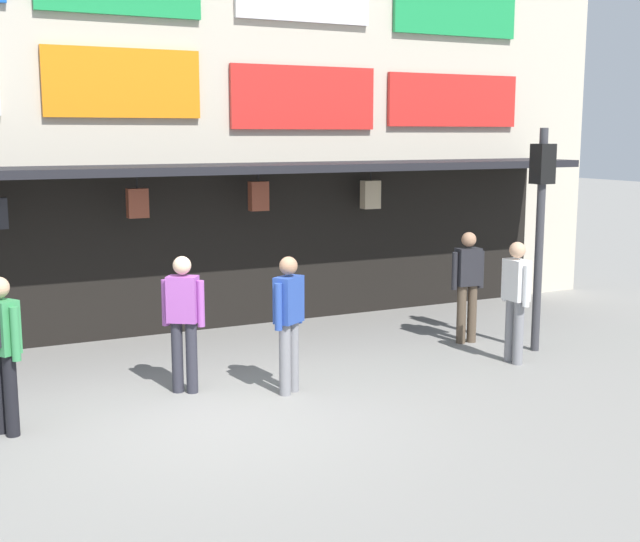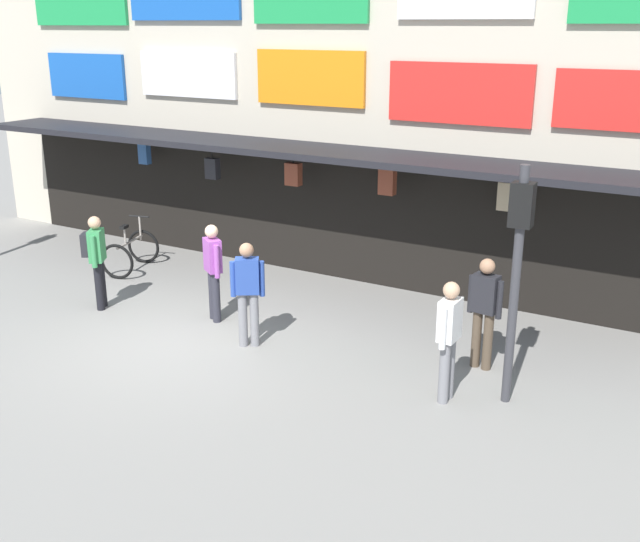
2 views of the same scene
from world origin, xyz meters
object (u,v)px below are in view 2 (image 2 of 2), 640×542
pedestrian_in_yellow (484,307)px  pedestrian_in_red (96,255)px  traffic_light_far (518,248)px  pedestrian_in_black (248,289)px  bicycle_parked (131,252)px  pedestrian_in_blue (449,335)px  pedestrian_in_green (213,267)px

pedestrian_in_yellow → pedestrian_in_red: bearing=-171.0°
traffic_light_far → pedestrian_in_yellow: (-0.63, 0.81, -1.19)m
traffic_light_far → pedestrian_in_red: 7.38m
traffic_light_far → pedestrian_in_yellow: 1.57m
pedestrian_in_yellow → pedestrian_in_black: (-3.40, -1.07, 0.00)m
bicycle_parked → pedestrian_in_red: 2.21m
pedestrian_in_blue → bicycle_parked: bearing=165.3°
pedestrian_in_yellow → bicycle_parked: bearing=174.1°
pedestrian_in_yellow → pedestrian_in_green: same height
traffic_light_far → pedestrian_in_blue: 1.44m
bicycle_parked → pedestrian_in_blue: pedestrian_in_blue is taller
traffic_light_far → pedestrian_in_yellow: bearing=127.9°
pedestrian_in_yellow → pedestrian_in_green: size_ratio=1.00×
pedestrian_in_red → pedestrian_in_yellow: 6.74m
pedestrian_in_black → bicycle_parked: bearing=156.4°
pedestrian_in_blue → pedestrian_in_black: size_ratio=1.00×
traffic_light_far → pedestrian_in_green: bearing=176.4°
pedestrian_in_blue → pedestrian_in_yellow: size_ratio=1.00×
bicycle_parked → pedestrian_in_black: (4.28, -1.87, 0.55)m
pedestrian_in_blue → pedestrian_in_black: bearing=177.8°
pedestrian_in_blue → pedestrian_in_yellow: bearing=86.2°
bicycle_parked → pedestrian_in_yellow: size_ratio=0.78×
pedestrian_in_blue → pedestrian_in_red: same height
pedestrian_in_blue → pedestrian_in_red: bearing=178.8°
traffic_light_far → pedestrian_in_black: bearing=-176.3°
pedestrian_in_green → pedestrian_in_red: bearing=-164.8°
traffic_light_far → pedestrian_in_red: (-7.28, -0.25, -1.16)m
pedestrian_in_blue → pedestrian_in_yellow: 1.20m
pedestrian_in_green → pedestrian_in_yellow: bearing=6.1°
pedestrian_in_blue → pedestrian_in_red: 6.58m
pedestrian_in_black → pedestrian_in_green: bearing=152.6°
pedestrian_in_yellow → pedestrian_in_black: bearing=-162.6°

